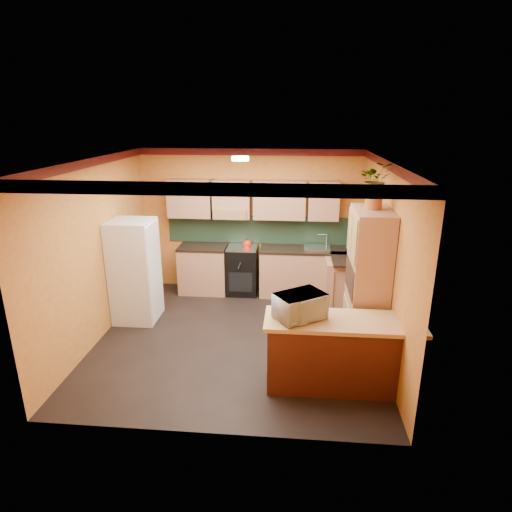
{
  "coord_description": "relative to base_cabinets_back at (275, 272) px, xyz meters",
  "views": [
    {
      "loc": [
        0.81,
        -5.83,
        3.26
      ],
      "look_at": [
        0.25,
        0.45,
        1.19
      ],
      "focal_mm": 30.0,
      "sensor_mm": 36.0,
      "label": 1
    }
  ],
  "objects": [
    {
      "name": "base_cabinets_back",
      "position": [
        0.0,
        0.0,
        0.0
      ],
      "size": [
        3.65,
        0.6,
        0.88
      ],
      "primitive_type": "cube",
      "color": "tan",
      "rests_on": "ground"
    },
    {
      "name": "base_cabinets_right",
      "position": [
        1.31,
        -0.52,
        0.0
      ],
      "size": [
        0.6,
        0.8,
        0.88
      ],
      "primitive_type": "cube",
      "color": "tan",
      "rests_on": "ground"
    },
    {
      "name": "pantry",
      "position": [
        1.36,
        -2.04,
        0.61
      ],
      "size": [
        0.48,
        0.9,
        2.1
      ],
      "primitive_type": "cube",
      "color": "tan",
      "rests_on": "ground"
    },
    {
      "name": "fern",
      "position": [
        1.36,
        -1.99,
        2.05
      ],
      "size": [
        0.44,
        0.39,
        0.46
      ],
      "primitive_type": "imported",
      "rotation": [
        0.0,
        0.0,
        0.08
      ],
      "color": "tan",
      "rests_on": "fern_pot"
    },
    {
      "name": "room_shell",
      "position": [
        -0.47,
        -1.52,
        1.65
      ],
      "size": [
        4.24,
        4.24,
        2.72
      ],
      "color": "black",
      "rests_on": "ground"
    },
    {
      "name": "breakfast_bar",
      "position": [
        0.96,
        -2.91,
        0.0
      ],
      "size": [
        1.8,
        0.55,
        0.88
      ],
      "primitive_type": "cube",
      "color": "#512513",
      "rests_on": "ground"
    },
    {
      "name": "countertop_back",
      "position": [
        0.0,
        -0.0,
        0.46
      ],
      "size": [
        3.65,
        0.62,
        0.04
      ],
      "primitive_type": "cube",
      "color": "black",
      "rests_on": "base_cabinets_back"
    },
    {
      "name": "kettle",
      "position": [
        -0.53,
        -0.05,
        0.56
      ],
      "size": [
        0.21,
        0.21,
        0.18
      ],
      "primitive_type": null,
      "rotation": [
        0.0,
        0.0,
        -0.26
      ],
      "color": "red",
      "rests_on": "stove"
    },
    {
      "name": "countertop_right",
      "position": [
        1.31,
        -0.52,
        0.46
      ],
      "size": [
        0.62,
        0.8,
        0.04
      ],
      "primitive_type": "cube",
      "color": "black",
      "rests_on": "base_cabinets_right"
    },
    {
      "name": "sink",
      "position": [
        0.78,
        0.0,
        0.5
      ],
      "size": [
        0.48,
        0.4,
        0.03
      ],
      "primitive_type": "cube",
      "color": "silver",
      "rests_on": "countertop_back"
    },
    {
      "name": "bar_top",
      "position": [
        0.96,
        -2.91,
        0.47
      ],
      "size": [
        1.9,
        0.65,
        0.05
      ],
      "primitive_type": "cube",
      "color": "tan",
      "rests_on": "breakfast_bar"
    },
    {
      "name": "fridge",
      "position": [
        -2.24,
        -1.28,
        0.41
      ],
      "size": [
        0.68,
        0.66,
        1.7
      ],
      "primitive_type": "cube",
      "color": "silver",
      "rests_on": "ground"
    },
    {
      "name": "fern_pot",
      "position": [
        1.36,
        -1.99,
        1.74
      ],
      "size": [
        0.22,
        0.22,
        0.16
      ],
      "primitive_type": "cylinder",
      "color": "#9A4F25",
      "rests_on": "pantry"
    },
    {
      "name": "stove",
      "position": [
        -0.62,
        -0.0,
        0.02
      ],
      "size": [
        0.58,
        0.58,
        0.91
      ],
      "primitive_type": "cube",
      "color": "black",
      "rests_on": "ground"
    },
    {
      "name": "microwave",
      "position": [
        0.43,
        -2.91,
        0.65
      ],
      "size": [
        0.7,
        0.65,
        0.32
      ],
      "primitive_type": "imported",
      "rotation": [
        0.0,
        0.0,
        0.62
      ],
      "color": "silver",
      "rests_on": "bar_top"
    }
  ]
}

